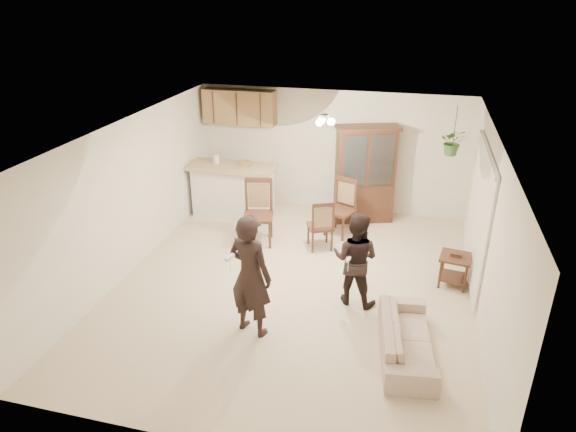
% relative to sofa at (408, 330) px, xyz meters
% --- Properties ---
extents(floor, '(6.50, 6.50, 0.00)m').
position_rel_sofa_xyz_m(floor, '(-1.80, 1.25, -0.37)').
color(floor, beige).
rests_on(floor, ground).
extents(ceiling, '(5.50, 6.50, 0.02)m').
position_rel_sofa_xyz_m(ceiling, '(-1.80, 1.25, 2.13)').
color(ceiling, white).
rests_on(ceiling, wall_back).
extents(wall_back, '(5.50, 0.02, 2.50)m').
position_rel_sofa_xyz_m(wall_back, '(-1.80, 4.50, 0.88)').
color(wall_back, silver).
rests_on(wall_back, ground).
extents(wall_front, '(5.50, 0.02, 2.50)m').
position_rel_sofa_xyz_m(wall_front, '(-1.80, -2.00, 0.88)').
color(wall_front, silver).
rests_on(wall_front, ground).
extents(wall_left, '(0.02, 6.50, 2.50)m').
position_rel_sofa_xyz_m(wall_left, '(-4.55, 1.25, 0.88)').
color(wall_left, silver).
rests_on(wall_left, ground).
extents(wall_right, '(0.02, 6.50, 2.50)m').
position_rel_sofa_xyz_m(wall_right, '(0.95, 1.25, 0.88)').
color(wall_right, silver).
rests_on(wall_right, ground).
extents(breakfast_bar, '(1.60, 0.55, 1.00)m').
position_rel_sofa_xyz_m(breakfast_bar, '(-3.65, 3.60, 0.13)').
color(breakfast_bar, silver).
rests_on(breakfast_bar, floor).
extents(bar_top, '(1.75, 0.70, 0.08)m').
position_rel_sofa_xyz_m(bar_top, '(-3.65, 3.60, 0.68)').
color(bar_top, tan).
rests_on(bar_top, breakfast_bar).
extents(upper_cabinets, '(1.50, 0.34, 0.70)m').
position_rel_sofa_xyz_m(upper_cabinets, '(-3.70, 4.32, 1.73)').
color(upper_cabinets, olive).
rests_on(upper_cabinets, wall_back).
extents(vertical_blinds, '(0.06, 2.30, 2.10)m').
position_rel_sofa_xyz_m(vertical_blinds, '(0.91, 2.15, 0.73)').
color(vertical_blinds, beige).
rests_on(vertical_blinds, wall_right).
extents(ceiling_fixture, '(0.36, 0.36, 0.20)m').
position_rel_sofa_xyz_m(ceiling_fixture, '(-1.60, 2.45, 2.03)').
color(ceiling_fixture, beige).
rests_on(ceiling_fixture, ceiling).
extents(hanging_plant, '(0.43, 0.37, 0.48)m').
position_rel_sofa_xyz_m(hanging_plant, '(0.50, 3.65, 1.48)').
color(hanging_plant, '#2A4F1F').
rests_on(hanging_plant, ceiling).
extents(plant_cord, '(0.01, 0.01, 0.65)m').
position_rel_sofa_xyz_m(plant_cord, '(0.50, 3.65, 1.81)').
color(plant_cord, black).
rests_on(plant_cord, ceiling).
extents(sofa, '(0.97, 1.95, 0.73)m').
position_rel_sofa_xyz_m(sofa, '(0.00, 0.00, 0.00)').
color(sofa, beige).
rests_on(sofa, floor).
extents(adult, '(0.75, 0.61, 1.80)m').
position_rel_sofa_xyz_m(adult, '(-2.09, -0.03, 0.53)').
color(adult, black).
rests_on(adult, floor).
extents(child, '(0.74, 0.63, 1.35)m').
position_rel_sofa_xyz_m(child, '(-0.82, 1.04, 0.31)').
color(child, black).
rests_on(child, floor).
extents(china_hutch, '(1.32, 0.84, 1.94)m').
position_rel_sofa_xyz_m(china_hutch, '(-1.04, 4.04, 0.59)').
color(china_hutch, '#381C14').
rests_on(china_hutch, floor).
extents(side_table, '(0.53, 0.53, 0.57)m').
position_rel_sofa_xyz_m(side_table, '(0.65, 1.89, -0.10)').
color(side_table, '#381C14').
rests_on(side_table, floor).
extents(chair_bar, '(0.63, 0.63, 1.20)m').
position_rel_sofa_xyz_m(chair_bar, '(-2.78, 2.53, -0.03)').
color(chair_bar, '#381C14').
rests_on(chair_bar, floor).
extents(chair_hutch_left, '(0.63, 0.63, 1.09)m').
position_rel_sofa_xyz_m(chair_hutch_left, '(-1.40, 3.24, -0.06)').
color(chair_hutch_left, '#381C14').
rests_on(chair_hutch_left, floor).
extents(chair_hutch_right, '(0.56, 0.56, 0.96)m').
position_rel_sofa_xyz_m(chair_hutch_right, '(-1.65, 2.62, -0.10)').
color(chair_hutch_right, '#381C14').
rests_on(chair_hutch_right, floor).
extents(controller_adult, '(0.09, 0.16, 0.05)m').
position_rel_sofa_xyz_m(controller_adult, '(-2.21, -0.42, 0.98)').
color(controller_adult, white).
rests_on(controller_adult, adult).
extents(controller_child, '(0.06, 0.13, 0.04)m').
position_rel_sofa_xyz_m(controller_child, '(-0.89, 0.70, 0.52)').
color(controller_child, white).
rests_on(controller_child, child).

